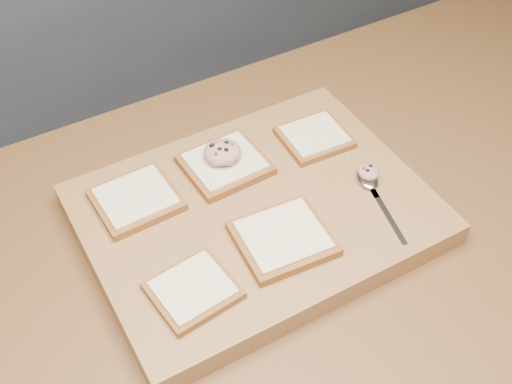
% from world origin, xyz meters
% --- Properties ---
extents(island_counter, '(2.00, 0.80, 0.90)m').
position_xyz_m(island_counter, '(0.00, 0.00, 0.45)').
color(island_counter, slate).
rests_on(island_counter, ground).
extents(back_counter, '(3.60, 0.62, 0.94)m').
position_xyz_m(back_counter, '(0.00, 1.43, 0.47)').
color(back_counter, slate).
rests_on(back_counter, ground).
extents(cutting_board, '(0.52, 0.39, 0.04)m').
position_xyz_m(cutting_board, '(-0.08, 0.02, 0.92)').
color(cutting_board, '#9F7544').
rests_on(cutting_board, island_counter).
extents(bread_far_left, '(0.13, 0.12, 0.02)m').
position_xyz_m(bread_far_left, '(-0.24, 0.12, 0.95)').
color(bread_far_left, brown).
rests_on(bread_far_left, cutting_board).
extents(bread_far_center, '(0.13, 0.12, 0.02)m').
position_xyz_m(bread_far_center, '(-0.08, 0.12, 0.95)').
color(bread_far_center, brown).
rests_on(bread_far_center, cutting_board).
extents(bread_far_right, '(0.11, 0.11, 0.02)m').
position_xyz_m(bread_far_right, '(0.08, 0.10, 0.95)').
color(bread_far_right, brown).
rests_on(bread_far_right, cutting_board).
extents(bread_near_left, '(0.12, 0.11, 0.02)m').
position_xyz_m(bread_near_left, '(-0.24, -0.08, 0.95)').
color(bread_near_left, brown).
rests_on(bread_near_left, cutting_board).
extents(bread_near_center, '(0.14, 0.13, 0.02)m').
position_xyz_m(bread_near_center, '(-0.08, -0.06, 0.95)').
color(bread_near_center, brown).
rests_on(bread_near_center, cutting_board).
extents(tuna_salad_dollop, '(0.06, 0.06, 0.03)m').
position_xyz_m(tuna_salad_dollop, '(-0.09, 0.12, 0.97)').
color(tuna_salad_dollop, tan).
rests_on(tuna_salad_dollop, bread_far_center).
extents(spoon, '(0.06, 0.16, 0.01)m').
position_xyz_m(spoon, '(0.10, -0.03, 0.95)').
color(spoon, silver).
rests_on(spoon, cutting_board).
extents(spoon_salad, '(0.03, 0.04, 0.02)m').
position_xyz_m(spoon_salad, '(0.10, -0.02, 0.96)').
color(spoon_salad, tan).
rests_on(spoon_salad, spoon).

